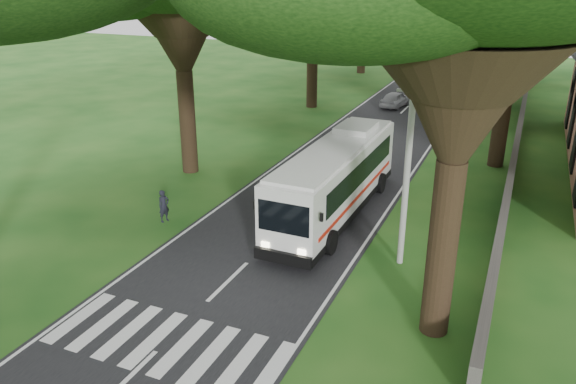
{
  "coord_description": "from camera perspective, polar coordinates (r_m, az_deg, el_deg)",
  "views": [
    {
      "loc": [
        9.21,
        -13.74,
        10.75
      ],
      "look_at": [
        0.65,
        6.09,
        2.2
      ],
      "focal_mm": 35.0,
      "sensor_mm": 36.0,
      "label": 1
    }
  ],
  "objects": [
    {
      "name": "pole_near",
      "position": [
        21.13,
        12.08,
        2.99
      ],
      "size": [
        1.6,
        0.24,
        8.0
      ],
      "color": "gray",
      "rests_on": "ground"
    },
    {
      "name": "distant_car_c",
      "position": [
        71.17,
        18.33,
        12.38
      ],
      "size": [
        2.8,
        4.56,
        1.23
      ],
      "primitive_type": "imported",
      "rotation": [
        0.0,
        0.0,
        3.41
      ],
      "color": "maroon",
      "rests_on": "road"
    },
    {
      "name": "pedestrian",
      "position": [
        26.17,
        -12.5,
        -1.39
      ],
      "size": [
        0.52,
        0.64,
        1.51
      ],
      "primitive_type": "imported",
      "rotation": [
        0.0,
        0.0,
        1.23
      ],
      "color": "black",
      "rests_on": "ground"
    },
    {
      "name": "ground",
      "position": [
        19.73,
        -8.96,
        -11.72
      ],
      "size": [
        140.0,
        140.0,
        0.0
      ],
      "primitive_type": "plane",
      "color": "#164614",
      "rests_on": "ground"
    },
    {
      "name": "crosswalk",
      "position": [
        18.39,
        -12.34,
        -14.75
      ],
      "size": [
        8.0,
        3.0,
        0.01
      ],
      "primitive_type": "cube",
      "color": "silver",
      "rests_on": "ground"
    },
    {
      "name": "coach_bus",
      "position": [
        26.01,
        4.88,
        1.44
      ],
      "size": [
        2.87,
        11.53,
        3.39
      ],
      "rotation": [
        0.0,
        0.0,
        -0.02
      ],
      "color": "silver",
      "rests_on": "ground"
    },
    {
      "name": "pole_far",
      "position": [
        60.22,
        20.31,
        14.06
      ],
      "size": [
        1.6,
        0.24,
        8.0
      ],
      "color": "gray",
      "rests_on": "ground"
    },
    {
      "name": "distant_car_b",
      "position": [
        68.63,
        13.76,
        12.61
      ],
      "size": [
        2.62,
        4.5,
        1.4
      ],
      "primitive_type": "imported",
      "rotation": [
        0.0,
        0.0,
        0.28
      ],
      "color": "#202A4C",
      "rests_on": "road"
    },
    {
      "name": "property_wall",
      "position": [
        39.08,
        22.28,
        4.92
      ],
      "size": [
        0.35,
        50.0,
        1.2
      ],
      "primitive_type": "cube",
      "color": "#383533",
      "rests_on": "ground"
    },
    {
      "name": "distant_car_a",
      "position": [
        48.6,
        10.87,
        9.26
      ],
      "size": [
        2.17,
        4.01,
        1.29
      ],
      "primitive_type": "imported",
      "rotation": [
        0.0,
        0.0,
        2.97
      ],
      "color": "#98989C",
      "rests_on": "road"
    },
    {
      "name": "pole_mid",
      "position": [
        40.45,
        18.13,
        11.21
      ],
      "size": [
        1.6,
        0.24,
        8.0
      ],
      "color": "gray",
      "rests_on": "ground"
    },
    {
      "name": "road",
      "position": [
        41.24,
        9.69,
        6.2
      ],
      "size": [
        8.0,
        120.0,
        0.04
      ],
      "primitive_type": "cube",
      "color": "black",
      "rests_on": "ground"
    }
  ]
}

